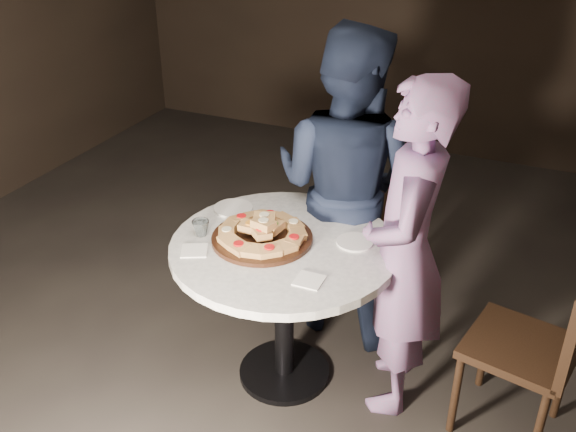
{
  "coord_description": "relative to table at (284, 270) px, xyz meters",
  "views": [
    {
      "loc": [
        1.2,
        -2.47,
        2.5
      ],
      "look_at": [
        0.09,
        0.05,
        0.98
      ],
      "focal_mm": 40.0,
      "sensor_mm": 36.0,
      "label": 1
    }
  ],
  "objects": [
    {
      "name": "plate_left",
      "position": [
        -0.4,
        0.22,
        0.16
      ],
      "size": [
        0.28,
        0.28,
        0.01
      ],
      "primitive_type": "cylinder",
      "rotation": [
        0.0,
        0.0,
        0.43
      ],
      "color": "white",
      "rests_on": "table"
    },
    {
      "name": "chair_far",
      "position": [
        0.06,
        1.13,
        -0.14
      ],
      "size": [
        0.6,
        0.61,
        0.96
      ],
      "rotation": [
        0.0,
        0.0,
        2.73
      ],
      "color": "black",
      "rests_on": "ground"
    },
    {
      "name": "serving_board",
      "position": [
        -0.11,
        -0.01,
        0.17
      ],
      "size": [
        0.55,
        0.55,
        0.02
      ],
      "primitive_type": "cylinder",
      "rotation": [
        0.0,
        0.0,
        0.09
      ],
      "color": "black",
      "rests_on": "table"
    },
    {
      "name": "napkin_near",
      "position": [
        -0.37,
        -0.24,
        0.16
      ],
      "size": [
        0.17,
        0.17,
        0.01
      ],
      "primitive_type": "cube",
      "rotation": [
        0.0,
        0.0,
        0.46
      ],
      "color": "white",
      "rests_on": "table"
    },
    {
      "name": "diner_navy",
      "position": [
        0.1,
        0.62,
        0.22
      ],
      "size": [
        0.97,
        0.8,
        1.82
      ],
      "primitive_type": "imported",
      "rotation": [
        0.0,
        0.0,
        3.01
      ],
      "color": "black",
      "rests_on": "ground"
    },
    {
      "name": "diner_teal",
      "position": [
        0.58,
        0.12,
        0.18
      ],
      "size": [
        0.53,
        0.7,
        1.74
      ],
      "primitive_type": "imported",
      "rotation": [
        0.0,
        0.0,
        -1.39
      ],
      "color": "slate",
      "rests_on": "ground"
    },
    {
      "name": "plate_right",
      "position": [
        0.32,
        0.15,
        0.16
      ],
      "size": [
        0.2,
        0.2,
        0.01
      ],
      "primitive_type": "cylinder",
      "rotation": [
        0.0,
        0.0,
        0.12
      ],
      "color": "white",
      "rests_on": "table"
    },
    {
      "name": "napkin_far",
      "position": [
        0.24,
        -0.25,
        0.16
      ],
      "size": [
        0.13,
        0.13,
        0.01
      ],
      "primitive_type": "cube",
      "rotation": [
        0.0,
        0.0,
        0.01
      ],
      "color": "white",
      "rests_on": "table"
    },
    {
      "name": "chair_right",
      "position": [
        1.26,
        0.1,
        -0.12
      ],
      "size": [
        0.57,
        0.55,
        0.99
      ],
      "rotation": [
        0.0,
        0.0,
        -1.77
      ],
      "color": "black",
      "rests_on": "ground"
    },
    {
      "name": "water_glass",
      "position": [
        -0.42,
        -0.09,
        0.2
      ],
      "size": [
        0.11,
        0.11,
        0.08
      ],
      "primitive_type": "imported",
      "rotation": [
        0.0,
        0.0,
        0.29
      ],
      "color": "silver",
      "rests_on": "table"
    },
    {
      "name": "floor",
      "position": [
        -0.09,
        0.0,
        -0.69
      ],
      "size": [
        7.0,
        7.0,
        0.0
      ],
      "primitive_type": "plane",
      "color": "black",
      "rests_on": "ground"
    },
    {
      "name": "table",
      "position": [
        0.0,
        0.0,
        0.0
      ],
      "size": [
        1.27,
        1.27,
        0.85
      ],
      "rotation": [
        0.0,
        0.0,
        -0.13
      ],
      "color": "black",
      "rests_on": "ground"
    },
    {
      "name": "focaccia_pile",
      "position": [
        -0.11,
        -0.01,
        0.21
      ],
      "size": [
        0.44,
        0.46,
        0.12
      ],
      "rotation": [
        0.0,
        0.0,
        -0.02
      ],
      "color": "#B48045",
      "rests_on": "serving_board"
    }
  ]
}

